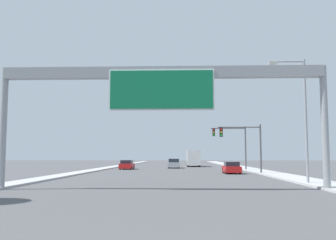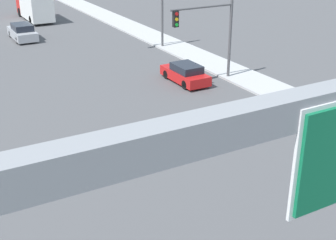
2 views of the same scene
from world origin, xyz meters
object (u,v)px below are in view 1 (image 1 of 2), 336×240
Objects in this scene: car_near_right at (232,168)px; traffic_light_near_intersection at (246,140)px; truck_box_primary at (193,158)px; street_lamp_right at (301,110)px; car_mid_right at (174,164)px; car_far_left at (127,165)px; traffic_light_mid_block at (234,140)px; sign_gantry at (162,87)px.

traffic_light_near_intersection reaches higher than car_near_right.
street_lamp_right is (6.53, -43.09, 3.86)m from truck_box_primary.
traffic_light_near_intersection is (8.58, -19.15, 3.13)m from car_mid_right.
car_near_right is at bearing -42.69° from car_far_left.
street_lamp_right is (10.03, -34.54, 4.68)m from car_mid_right.
traffic_light_mid_block reaches higher than car_mid_right.
car_far_left is at bearing 137.31° from car_near_right.
sign_gantry is at bearing -106.09° from traffic_light_mid_block.
street_lamp_right reaches higher than truck_box_primary.
car_mid_right is 9.27m from truck_box_primary.
car_mid_right is at bearing 133.47° from traffic_light_mid_block.
car_far_left is at bearing -141.48° from car_mid_right.
street_lamp_right is (1.46, -15.39, 1.56)m from traffic_light_near_intersection.
sign_gantry is 39.63m from car_mid_right.
car_near_right is (7.00, -18.49, -0.07)m from car_mid_right.
sign_gantry is 48.14m from truck_box_primary.
street_lamp_right is at bearing -73.80° from car_mid_right.
car_mid_right is at bearing 110.74° from car_near_right.
traffic_light_mid_block is 0.67× the size of street_lamp_right.
traffic_light_mid_block is at bearing 93.07° from street_lamp_right.
car_near_right is (7.00, 20.75, -5.69)m from sign_gantry.
car_near_right is at bearing 157.16° from traffic_light_near_intersection.
car_far_left is at bearing -126.64° from truck_box_primary.
car_near_right is 0.68× the size of traffic_light_mid_block.
sign_gantry is 34.85m from car_far_left.
truck_box_primary is at bearing 97.38° from car_near_right.
traffic_light_near_intersection is (8.58, 20.08, -2.49)m from sign_gantry.
sign_gantry is 2.21× the size of street_lamp_right.
truck_box_primary is at bearing 98.62° from street_lamp_right.
traffic_light_near_intersection is at bearing 95.40° from street_lamp_right.
street_lamp_right reaches higher than traffic_light_mid_block.
car_mid_right reaches higher than car_near_right.
sign_gantry is 21.98m from traffic_light_near_intersection.
car_near_right is 17.02m from street_lamp_right.
traffic_light_mid_block reaches higher than traffic_light_near_intersection.
traffic_light_mid_block is at bearing -73.70° from truck_box_primary.
street_lamp_right is (17.03, -28.97, 4.75)m from car_far_left.
traffic_light_near_intersection is 0.91× the size of traffic_light_mid_block.
car_far_left is 0.57× the size of truck_box_primary.
street_lamp_right is at bearing -81.38° from truck_box_primary.
car_far_left is (-7.00, 33.66, -5.68)m from sign_gantry.
truck_box_primary reaches higher than car_mid_right.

